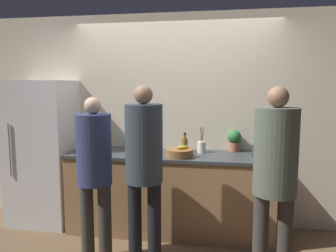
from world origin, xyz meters
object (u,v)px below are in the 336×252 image
refrigerator (43,152)px  bottle_dark (255,150)px  bottle_amber (185,145)px  person_left (94,166)px  person_center (144,160)px  person_right (275,170)px  utensil_crock (202,146)px  cup_black (128,145)px  fruit_bowl (180,153)px  potted_plant (234,140)px

refrigerator → bottle_dark: refrigerator is taller
refrigerator → bottle_amber: refrigerator is taller
person_left → person_center: bearing=-2.2°
person_center → person_right: (1.15, -0.15, 0.00)m
person_left → bottle_amber: person_left is taller
utensil_crock → bottle_amber: (-0.20, -0.03, 0.02)m
bottle_amber → person_right: bearing=-49.5°
person_right → cup_black: person_right is taller
person_left → bottle_dark: 1.74m
person_center → utensil_crock: (0.47, 0.90, -0.02)m
bottle_dark → bottle_amber: bottle_amber is taller
person_right → person_left: bearing=174.1°
bottle_amber → cup_black: bottle_amber is taller
fruit_bowl → utensil_crock: bearing=52.2°
potted_plant → bottle_dark: bearing=-51.1°
person_center → cup_black: 1.12m
refrigerator → person_left: 1.28m
bottle_amber → potted_plant: potted_plant is taller
utensil_crock → cup_black: size_ratio=3.76×
person_center → utensil_crock: bearing=62.4°
person_left → bottle_amber: size_ratio=6.89×
bottle_amber → person_left: bearing=-132.3°
utensil_crock → person_right: bearing=-57.2°
fruit_bowl → bottle_dark: bottle_dark is taller
fruit_bowl → potted_plant: size_ratio=1.17×
person_left → person_right: bearing=-5.9°
bottle_dark → bottle_amber: size_ratio=0.80×
person_right → person_center: bearing=172.5°
bottle_amber → cup_black: (-0.74, 0.15, -0.05)m
fruit_bowl → utensil_crock: (0.22, 0.29, 0.03)m
person_left → person_right: person_right is taller
person_right → bottle_dark: size_ratio=9.11×
bottle_dark → cup_black: size_ratio=2.38×
utensil_crock → cup_black: (-0.94, 0.12, -0.03)m
person_left → bottle_amber: bearing=47.7°
bottle_dark → potted_plant: 0.36m
bottle_amber → cup_black: 0.76m
person_right → cup_black: bearing=144.1°
bottle_dark → potted_plant: bearing=128.9°
fruit_bowl → bottle_amber: bearing=84.1°
bottle_dark → cup_black: bottle_dark is taller
utensil_crock → refrigerator: bearing=-177.1°
refrigerator → person_center: refrigerator is taller
utensil_crock → bottle_amber: utensil_crock is taller
person_right → bottle_amber: size_ratio=7.33×
refrigerator → person_left: refrigerator is taller
person_center → bottle_amber: 0.92m
person_right → bottle_dark: (-0.08, 0.91, -0.02)m
refrigerator → person_center: bearing=-28.1°
bottle_amber → potted_plant: (0.58, 0.16, 0.05)m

